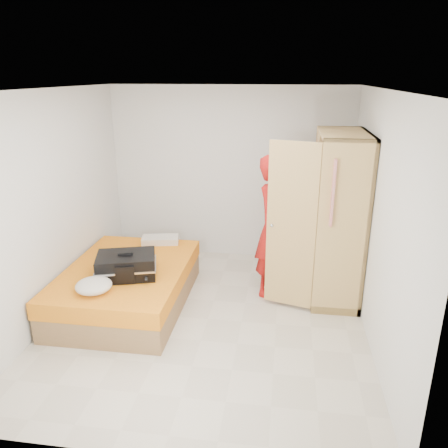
# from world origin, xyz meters

# --- Properties ---
(room) EXTENTS (4.00, 4.02, 2.60)m
(room) POSITION_xyz_m (0.00, 0.00, 1.30)
(room) COLOR beige
(room) RESTS_ON ground
(bed) EXTENTS (1.42, 2.02, 0.50)m
(bed) POSITION_xyz_m (-1.05, 0.22, 0.25)
(bed) COLOR olive
(bed) RESTS_ON ground
(wardrobe) EXTENTS (1.15, 1.20, 2.10)m
(wardrobe) POSITION_xyz_m (1.45, 0.87, 1.00)
(wardrobe) COLOR tan
(wardrobe) RESTS_ON ground
(person) EXTENTS (0.67, 0.79, 1.82)m
(person) POSITION_xyz_m (0.72, 0.81, 0.91)
(person) COLOR red
(person) RESTS_ON ground
(suitcase) EXTENTS (0.79, 0.67, 0.29)m
(suitcase) POSITION_xyz_m (-0.96, -0.00, 0.63)
(suitcase) COLOR black
(suitcase) RESTS_ON bed
(round_cushion) EXTENTS (0.39, 0.39, 0.15)m
(round_cushion) POSITION_xyz_m (-1.17, -0.44, 0.57)
(round_cushion) COLOR beige
(round_cushion) RESTS_ON bed
(pillow) EXTENTS (0.55, 0.35, 0.09)m
(pillow) POSITION_xyz_m (-0.86, 1.07, 0.55)
(pillow) COLOR beige
(pillow) RESTS_ON bed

